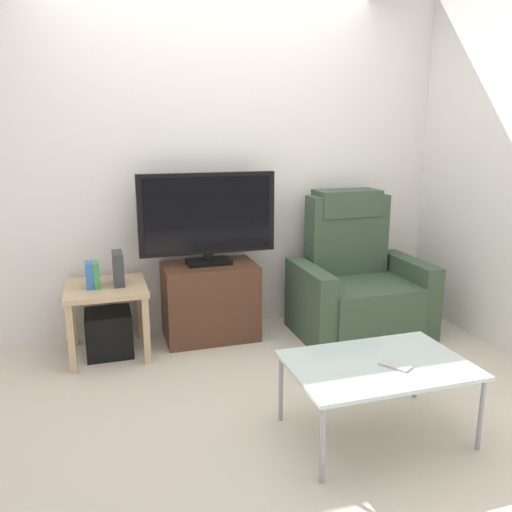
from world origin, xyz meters
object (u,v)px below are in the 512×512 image
Objects in this scene: tv_stand at (210,301)px; coffee_table at (378,367)px; cell_phone at (395,366)px; television at (208,216)px; game_console at (118,268)px; recliner_armchair at (357,284)px; subwoofer_box at (109,333)px; book_middle at (97,274)px; book_leftmost at (89,275)px; side_table at (106,297)px.

tv_stand is 1.62m from coffee_table.
tv_stand is 1.70m from cell_phone.
television is (-0.00, 0.02, 0.64)m from tv_stand.
tv_stand is 0.68× the size of television.
television is 4.44× the size of game_console.
game_console is at bearing -178.56° from recliner_armchair.
tv_stand is at bearing 175.48° from recliner_armchair.
book_middle reaches higher than subwoofer_box.
coffee_table is (1.38, -1.42, -0.21)m from book_leftmost.
side_table is 0.18m from book_middle.
cell_phone is (0.59, -1.59, 0.12)m from tv_stand.
television reaches higher than book_leftmost.
book_middle is (-0.05, -0.02, 0.43)m from subwoofer_box.
tv_stand is at bearing 78.30° from cell_phone.
television is 6.68× the size of cell_phone.
coffee_table is at bearing 101.38° from cell_phone.
coffee_table is at bearing -108.42° from recliner_armchair.
tv_stand is 1.27× the size of side_table.
side_table is 1.74× the size of subwoofer_box.
recliner_armchair is 7.20× the size of cell_phone.
side_table reaches higher than cell_phone.
television is 1.79m from cell_phone.
tv_stand is 0.86m from book_middle.
cell_phone is at bearing -50.61° from game_console.
book_leftmost is (-0.10, -0.02, 0.17)m from side_table.
recliner_armchair reaches higher than game_console.
television reaches higher than coffee_table.
subwoofer_box is 1.94m from coffee_table.
subwoofer_box is 2.03m from cell_phone.
recliner_armchair reaches higher than subwoofer_box.
cell_phone is at bearing -46.58° from coffee_table.
game_console is at bearing 97.35° from cell_phone.
game_console is (-1.77, 0.12, 0.24)m from recliner_armchair.
tv_stand is at bearing -90.00° from television.
television is 5.73× the size of book_leftmost.
cell_phone is at bearing -46.94° from book_middle.
book_leftmost is (-0.84, -0.12, -0.34)m from television.
coffee_table is at bearing -71.05° from television.
side_table is 0.60× the size of coffee_table.
recliner_armchair reaches higher than side_table.
recliner_armchair is 4.78× the size of game_console.
book_middle is (-1.91, 0.09, 0.22)m from recliner_armchair.
book_leftmost is at bearing -168.69° from side_table.
television is at bearing 7.86° from subwoofer_box.
recliner_armchair is (1.12, -0.21, -0.55)m from television.
subwoofer_box is 1.37× the size of game_console.
book_leftmost is at bearing 180.00° from book_middle.
tv_stand is at bearing 6.44° from game_console.
book_leftmost is 0.98× the size of book_middle.
game_console is (0.14, 0.03, 0.02)m from book_middle.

